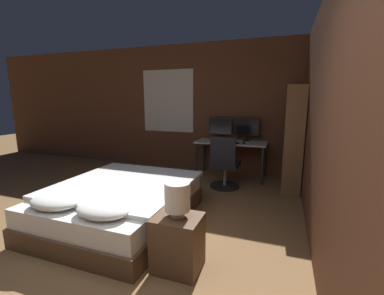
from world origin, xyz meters
TOP-DOWN VIEW (x-y plane):
  - wall_back at (-0.02, 4.14)m, footprint 12.00×0.08m
  - wall_side_right at (1.80, 1.50)m, footprint 0.06×12.00m
  - bed at (-0.46, 1.39)m, footprint 1.60×1.93m
  - nightstand at (0.59, 0.78)m, footprint 0.42×0.36m
  - bedside_lamp at (0.59, 0.78)m, footprint 0.23×0.23m
  - desk at (0.48, 3.76)m, footprint 1.37×0.62m
  - monitor_left at (0.21, 3.97)m, footprint 0.48×0.16m
  - monitor_right at (0.75, 3.97)m, footprint 0.48×0.16m
  - keyboard at (0.48, 3.56)m, footprint 0.38×0.13m
  - computer_mouse at (0.76, 3.56)m, footprint 0.07×0.05m
  - office_chair at (0.51, 3.07)m, footprint 0.52×0.52m
  - bookshelf at (1.61, 3.36)m, footprint 0.30×0.84m

SIDE VIEW (x-z plane):
  - bed at x=-0.46m, z-range -0.04..0.53m
  - nightstand at x=0.59m, z-range 0.00..0.52m
  - office_chair at x=0.51m, z-range -0.09..0.84m
  - desk at x=0.48m, z-range 0.27..1.00m
  - bedside_lamp at x=0.59m, z-range 0.54..0.86m
  - keyboard at x=0.48m, z-range 0.73..0.74m
  - computer_mouse at x=0.76m, z-range 0.73..0.76m
  - monitor_left at x=0.21m, z-range 0.76..1.20m
  - monitor_right at x=0.75m, z-range 0.76..1.20m
  - bookshelf at x=1.61m, z-range 0.09..1.86m
  - wall_side_right at x=1.80m, z-range 0.00..2.70m
  - wall_back at x=-0.02m, z-range 0.00..2.70m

